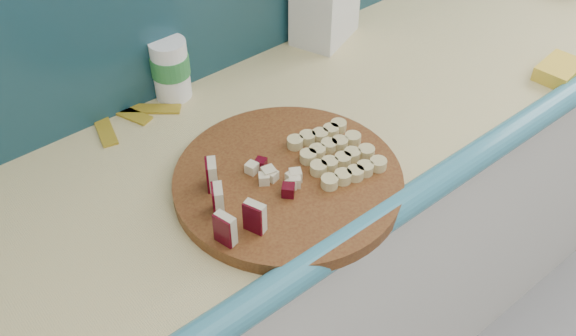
% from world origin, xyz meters
% --- Properties ---
extents(kitchen_counter, '(2.20, 0.63, 0.91)m').
position_xyz_m(kitchen_counter, '(0.10, 1.50, 0.46)').
color(kitchen_counter, silver).
rests_on(kitchen_counter, ground).
extents(cutting_board, '(0.50, 0.50, 0.03)m').
position_xyz_m(cutting_board, '(-0.20, 1.37, 0.92)').
color(cutting_board, '#491F0F').
rests_on(cutting_board, kitchen_counter).
extents(apple_wedges, '(0.08, 0.17, 0.06)m').
position_xyz_m(apple_wedges, '(-0.34, 1.36, 0.97)').
color(apple_wedges, beige).
rests_on(apple_wedges, cutting_board).
extents(apple_chunks, '(0.06, 0.07, 0.02)m').
position_xyz_m(apple_chunks, '(-0.22, 1.38, 0.95)').
color(apple_chunks, beige).
rests_on(apple_chunks, cutting_board).
extents(banana_slices, '(0.16, 0.18, 0.02)m').
position_xyz_m(banana_slices, '(-0.09, 1.35, 0.95)').
color(banana_slices, '#CABA7B').
rests_on(banana_slices, cutting_board).
extents(canister, '(0.08, 0.08, 0.14)m').
position_xyz_m(canister, '(-0.20, 1.76, 0.98)').
color(canister, white).
rests_on(canister, kitchen_counter).
extents(sponge, '(0.12, 0.09, 0.03)m').
position_xyz_m(sponge, '(0.52, 1.26, 0.93)').
color(sponge, yellow).
rests_on(sponge, kitchen_counter).
extents(banana_peel, '(0.20, 0.17, 0.01)m').
position_xyz_m(banana_peel, '(-0.33, 1.76, 0.91)').
color(banana_peel, gold).
rests_on(banana_peel, kitchen_counter).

